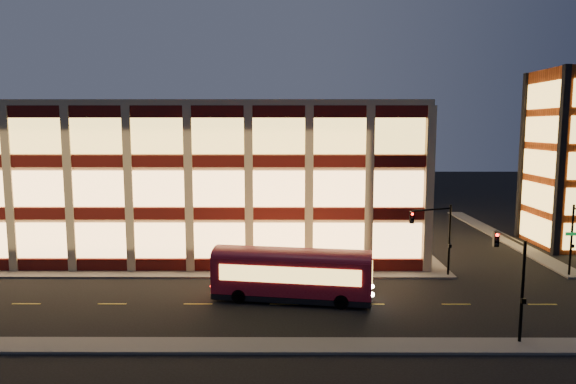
{
  "coord_description": "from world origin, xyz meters",
  "views": [
    {
      "loc": [
        10.41,
        -40.44,
        12.29
      ],
      "look_at": [
        10.23,
        8.0,
        6.1
      ],
      "focal_mm": 32.0,
      "sensor_mm": 36.0,
      "label": 1
    }
  ],
  "objects": [
    {
      "name": "ground",
      "position": [
        0.0,
        0.0,
        0.0
      ],
      "size": [
        200.0,
        200.0,
        0.0
      ],
      "primitive_type": "plane",
      "color": "black",
      "rests_on": "ground"
    },
    {
      "name": "sidewalk_office_east",
      "position": [
        23.0,
        17.0,
        0.07
      ],
      "size": [
        2.0,
        30.0,
        0.15
      ],
      "primitive_type": "cube",
      "color": "#514F4C",
      "rests_on": "ground"
    },
    {
      "name": "traffic_signal_far",
      "position": [
        22.21,
        0.24,
        4.11
      ],
      "size": [
        3.79,
        1.87,
        6.0
      ],
      "color": "black",
      "rests_on": "ground"
    },
    {
      "name": "traffic_signal_near",
      "position": [
        23.5,
        -11.03,
        4.13
      ],
      "size": [
        0.32,
        4.45,
        6.0
      ],
      "color": "black",
      "rests_on": "ground"
    },
    {
      "name": "sidewalk_tower_west",
      "position": [
        34.0,
        17.0,
        0.07
      ],
      "size": [
        2.0,
        30.0,
        0.15
      ],
      "primitive_type": "cube",
      "color": "#514F4C",
      "rests_on": "ground"
    },
    {
      "name": "sidewalk_office_south",
      "position": [
        -3.0,
        1.0,
        0.07
      ],
      "size": [
        54.0,
        2.0,
        0.15
      ],
      "primitive_type": "cube",
      "color": "#514F4C",
      "rests_on": "ground"
    },
    {
      "name": "trolley_bus",
      "position": [
        10.57,
        -5.12,
        2.1
      ],
      "size": [
        11.47,
        4.52,
        3.78
      ],
      "rotation": [
        0.0,
        0.0,
        -0.16
      ],
      "color": "maroon",
      "rests_on": "ground"
    },
    {
      "name": "sidewalk_near",
      "position": [
        0.0,
        -13.0,
        0.07
      ],
      "size": [
        100.0,
        2.0,
        0.15
      ],
      "primitive_type": "cube",
      "color": "#514F4C",
      "rests_on": "ground"
    },
    {
      "name": "office_building",
      "position": [
        -2.91,
        16.91,
        7.25
      ],
      "size": [
        50.45,
        30.45,
        14.5
      ],
      "color": "tan",
      "rests_on": "ground"
    }
  ]
}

